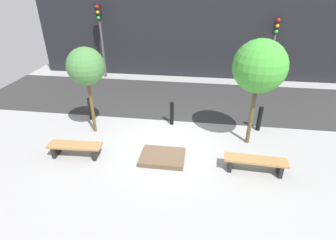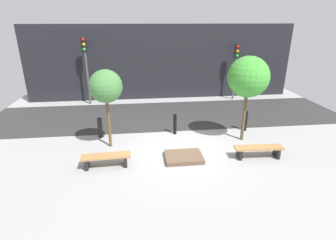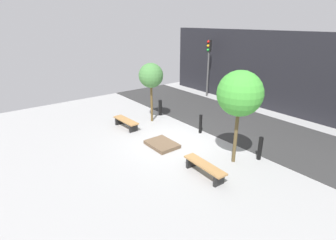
{
  "view_description": "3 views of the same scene",
  "coord_description": "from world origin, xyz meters",
  "px_view_note": "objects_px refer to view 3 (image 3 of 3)",
  "views": [
    {
      "loc": [
        1.06,
        -7.08,
        4.88
      ],
      "look_at": [
        0.12,
        -0.3,
        1.19
      ],
      "focal_mm": 28.0,
      "sensor_mm": 36.0,
      "label": 1
    },
    {
      "loc": [
        -1.51,
        -8.82,
        4.68
      ],
      "look_at": [
        -0.52,
        -0.3,
        1.38
      ],
      "focal_mm": 28.0,
      "sensor_mm": 36.0,
      "label": 2
    },
    {
      "loc": [
        8.01,
        -6.57,
        4.96
      ],
      "look_at": [
        0.3,
        -0.57,
        1.24
      ],
      "focal_mm": 28.0,
      "sensor_mm": 36.0,
      "label": 3
    }
  ],
  "objects_px": {
    "bench_left": "(126,122)",
    "bollard_left": "(200,124)",
    "bench_right": "(204,167)",
    "planter_bed": "(162,144)",
    "tree_behind_left_bench": "(151,76)",
    "bollard_center": "(260,148)",
    "tree_behind_right_bench": "(240,94)",
    "traffic_light_west": "(208,58)",
    "bollard_far_left": "(160,108)"
  },
  "relations": [
    {
      "from": "traffic_light_west",
      "to": "tree_behind_left_bench",
      "type": "bearing_deg",
      "value": -73.81
    },
    {
      "from": "bench_left",
      "to": "tree_behind_right_bench",
      "type": "xyz_separation_m",
      "value": [
        5.37,
        1.54,
        2.31
      ]
    },
    {
      "from": "planter_bed",
      "to": "bollard_far_left",
      "type": "relative_size",
      "value": 1.54
    },
    {
      "from": "bench_right",
      "to": "bollard_far_left",
      "type": "distance_m",
      "value": 6.35
    },
    {
      "from": "bench_right",
      "to": "bollard_left",
      "type": "distance_m",
      "value": 3.63
    },
    {
      "from": "bollard_left",
      "to": "traffic_light_west",
      "type": "bearing_deg",
      "value": 131.72
    },
    {
      "from": "bollard_far_left",
      "to": "traffic_light_west",
      "type": "xyz_separation_m",
      "value": [
        -1.2,
        4.9,
        2.19
      ]
    },
    {
      "from": "tree_behind_right_bench",
      "to": "bollard_left",
      "type": "xyz_separation_m",
      "value": [
        -2.69,
        0.9,
        -2.17
      ]
    },
    {
      "from": "tree_behind_right_bench",
      "to": "bollard_center",
      "type": "height_order",
      "value": "tree_behind_right_bench"
    },
    {
      "from": "bollard_far_left",
      "to": "traffic_light_west",
      "type": "distance_m",
      "value": 5.5
    },
    {
      "from": "bench_right",
      "to": "traffic_light_west",
      "type": "bearing_deg",
      "value": 136.78
    },
    {
      "from": "bench_left",
      "to": "bollard_far_left",
      "type": "xyz_separation_m",
      "value": [
        -0.49,
        2.44,
        0.13
      ]
    },
    {
      "from": "bollard_far_left",
      "to": "tree_behind_right_bench",
      "type": "bearing_deg",
      "value": -8.73
    },
    {
      "from": "tree_behind_left_bench",
      "to": "bollard_center",
      "type": "xyz_separation_m",
      "value": [
        5.86,
        0.9,
        -1.94
      ]
    },
    {
      "from": "bench_left",
      "to": "bench_right",
      "type": "height_order",
      "value": "bench_right"
    },
    {
      "from": "planter_bed",
      "to": "bollard_center",
      "type": "height_order",
      "value": "bollard_center"
    },
    {
      "from": "planter_bed",
      "to": "tree_behind_left_bench",
      "type": "distance_m",
      "value": 3.79
    },
    {
      "from": "bench_left",
      "to": "bollard_left",
      "type": "height_order",
      "value": "bollard_left"
    },
    {
      "from": "bench_left",
      "to": "planter_bed",
      "type": "distance_m",
      "value": 2.7
    },
    {
      "from": "planter_bed",
      "to": "tree_behind_left_bench",
      "type": "height_order",
      "value": "tree_behind_left_bench"
    },
    {
      "from": "planter_bed",
      "to": "tree_behind_right_bench",
      "type": "height_order",
      "value": "tree_behind_right_bench"
    },
    {
      "from": "bench_right",
      "to": "bollard_left",
      "type": "bearing_deg",
      "value": 140.66
    },
    {
      "from": "bench_left",
      "to": "tree_behind_right_bench",
      "type": "height_order",
      "value": "tree_behind_right_bench"
    },
    {
      "from": "planter_bed",
      "to": "bollard_left",
      "type": "distance_m",
      "value": 2.27
    },
    {
      "from": "bench_left",
      "to": "tree_behind_right_bench",
      "type": "bearing_deg",
      "value": 13.08
    },
    {
      "from": "planter_bed",
      "to": "bench_left",
      "type": "bearing_deg",
      "value": -175.74
    },
    {
      "from": "planter_bed",
      "to": "tree_behind_right_bench",
      "type": "relative_size",
      "value": 0.39
    },
    {
      "from": "tree_behind_right_bench",
      "to": "bollard_far_left",
      "type": "distance_m",
      "value": 6.32
    },
    {
      "from": "bench_left",
      "to": "bollard_left",
      "type": "bearing_deg",
      "value": 39.34
    },
    {
      "from": "bollard_center",
      "to": "bench_right",
      "type": "bearing_deg",
      "value": -101.33
    },
    {
      "from": "bollard_center",
      "to": "planter_bed",
      "type": "bearing_deg",
      "value": -144.79
    },
    {
      "from": "tree_behind_right_bench",
      "to": "bollard_center",
      "type": "bearing_deg",
      "value": 61.48
    },
    {
      "from": "bench_left",
      "to": "traffic_light_west",
      "type": "distance_m",
      "value": 7.88
    },
    {
      "from": "planter_bed",
      "to": "bollard_far_left",
      "type": "xyz_separation_m",
      "value": [
        -3.18,
        2.24,
        0.36
      ]
    },
    {
      "from": "bollard_far_left",
      "to": "bench_right",
      "type": "bearing_deg",
      "value": -22.61
    },
    {
      "from": "bench_left",
      "to": "bollard_left",
      "type": "xyz_separation_m",
      "value": [
        2.69,
        2.44,
        0.14
      ]
    },
    {
      "from": "planter_bed",
      "to": "traffic_light_west",
      "type": "xyz_separation_m",
      "value": [
        -4.37,
        7.15,
        2.54
      ]
    },
    {
      "from": "bench_left",
      "to": "bollard_far_left",
      "type": "height_order",
      "value": "bollard_far_left"
    },
    {
      "from": "bench_right",
      "to": "bollard_center",
      "type": "height_order",
      "value": "bollard_center"
    },
    {
      "from": "bench_right",
      "to": "tree_behind_right_bench",
      "type": "height_order",
      "value": "tree_behind_right_bench"
    },
    {
      "from": "tree_behind_left_bench",
      "to": "tree_behind_right_bench",
      "type": "height_order",
      "value": "tree_behind_right_bench"
    },
    {
      "from": "tree_behind_left_bench",
      "to": "bollard_far_left",
      "type": "xyz_separation_m",
      "value": [
        -0.49,
        0.9,
        -1.96
      ]
    },
    {
      "from": "bollard_far_left",
      "to": "bollard_left",
      "type": "bearing_deg",
      "value": 0.0
    },
    {
      "from": "tree_behind_left_bench",
      "to": "bollard_far_left",
      "type": "relative_size",
      "value": 3.51
    },
    {
      "from": "bench_left",
      "to": "bollard_left",
      "type": "distance_m",
      "value": 3.63
    },
    {
      "from": "tree_behind_left_bench",
      "to": "bollard_left",
      "type": "relative_size",
      "value": 3.38
    },
    {
      "from": "bench_right",
      "to": "tree_behind_right_bench",
      "type": "distance_m",
      "value": 2.78
    },
    {
      "from": "bollard_center",
      "to": "bench_left",
      "type": "bearing_deg",
      "value": -157.39
    },
    {
      "from": "bollard_left",
      "to": "traffic_light_west",
      "type": "distance_m",
      "value": 6.92
    },
    {
      "from": "bollard_far_left",
      "to": "bollard_center",
      "type": "distance_m",
      "value": 6.35
    }
  ]
}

